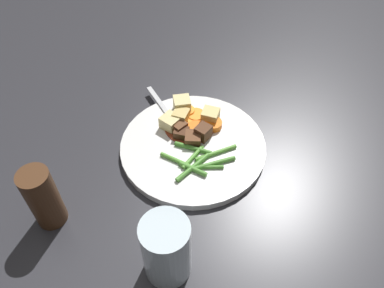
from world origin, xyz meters
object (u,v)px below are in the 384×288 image
(potato_chunk_0, at_px, (181,105))
(meat_chunk_0, at_px, (191,138))
(meat_chunk_1, at_px, (178,127))
(water_glass, at_px, (165,249))
(carrot_slice_0, at_px, (186,129))
(carrot_slice_4, at_px, (195,115))
(carrot_slice_6, at_px, (187,112))
(fork, at_px, (167,113))
(carrot_slice_1, at_px, (195,128))
(potato_chunk_1, at_px, (180,117))
(dinner_plate, at_px, (192,146))
(carrot_slice_2, at_px, (212,124))
(meat_chunk_3, at_px, (180,133))
(meat_chunk_2, at_px, (202,132))
(potato_chunk_3, at_px, (170,122))
(carrot_slice_3, at_px, (204,125))
(carrot_slice_5, at_px, (194,121))
(potato_chunk_2, at_px, (209,116))

(potato_chunk_0, bearing_deg, meat_chunk_0, -165.95)
(meat_chunk_1, relative_size, water_glass, 0.23)
(carrot_slice_0, bearing_deg, carrot_slice_4, -25.38)
(carrot_slice_6, distance_m, fork, 0.04)
(carrot_slice_1, height_order, potato_chunk_1, potato_chunk_1)
(potato_chunk_1, distance_m, fork, 0.04)
(carrot_slice_1, relative_size, meat_chunk_1, 1.24)
(carrot_slice_0, distance_m, potato_chunk_1, 0.03)
(dinner_plate, distance_m, water_glass, 0.25)
(carrot_slice_0, relative_size, carrot_slice_1, 0.89)
(potato_chunk_1, bearing_deg, carrot_slice_2, -101.62)
(potato_chunk_1, height_order, meat_chunk_3, potato_chunk_1)
(carrot_slice_1, bearing_deg, carrot_slice_2, -73.73)
(meat_chunk_2, bearing_deg, carrot_slice_2, -35.70)
(carrot_slice_4, bearing_deg, water_glass, 172.14)
(potato_chunk_0, height_order, meat_chunk_2, potato_chunk_0)
(potato_chunk_0, distance_m, potato_chunk_3, 0.05)
(carrot_slice_0, xyz_separation_m, potato_chunk_3, (0.01, 0.03, 0.01))
(potato_chunk_0, relative_size, meat_chunk_1, 1.26)
(potato_chunk_1, distance_m, water_glass, 0.30)
(carrot_slice_0, distance_m, meat_chunk_0, 0.03)
(dinner_plate, bearing_deg, carrot_slice_6, 7.29)
(carrot_slice_0, xyz_separation_m, potato_chunk_0, (0.06, 0.01, 0.01))
(carrot_slice_2, distance_m, potato_chunk_3, 0.08)
(potato_chunk_3, height_order, fork, potato_chunk_3)
(carrot_slice_2, bearing_deg, meat_chunk_2, 144.30)
(dinner_plate, xyz_separation_m, potato_chunk_1, (0.06, 0.02, 0.02))
(potato_chunk_1, xyz_separation_m, meat_chunk_0, (-0.05, -0.02, -0.01))
(carrot_slice_3, bearing_deg, carrot_slice_5, 59.21)
(carrot_slice_2, height_order, carrot_slice_6, same)
(potato_chunk_3, xyz_separation_m, meat_chunk_3, (-0.03, -0.02, -0.00))
(carrot_slice_6, xyz_separation_m, potato_chunk_0, (0.01, 0.01, 0.01))
(dinner_plate, height_order, carrot_slice_4, carrot_slice_4)
(dinner_plate, bearing_deg, potato_chunk_3, 43.85)
(carrot_slice_1, bearing_deg, water_glass, 171.17)
(potato_chunk_1, relative_size, meat_chunk_2, 1.08)
(meat_chunk_0, bearing_deg, carrot_slice_5, -6.72)
(potato_chunk_0, distance_m, potato_chunk_2, 0.06)
(potato_chunk_0, height_order, potato_chunk_2, potato_chunk_0)
(carrot_slice_4, height_order, potato_chunk_1, potato_chunk_1)
(fork, bearing_deg, dinner_plate, -147.67)
(potato_chunk_3, height_order, meat_chunk_1, potato_chunk_3)
(carrot_slice_5, height_order, meat_chunk_1, meat_chunk_1)
(water_glass, bearing_deg, potato_chunk_1, -2.51)
(carrot_slice_5, xyz_separation_m, carrot_slice_6, (0.02, 0.02, 0.00))
(carrot_slice_5, height_order, potato_chunk_0, potato_chunk_0)
(carrot_slice_5, xyz_separation_m, potato_chunk_0, (0.03, 0.03, 0.01))
(dinner_plate, distance_m, carrot_slice_5, 0.06)
(carrot_slice_2, xyz_separation_m, potato_chunk_2, (0.02, 0.01, 0.01))
(meat_chunk_1, height_order, meat_chunk_3, meat_chunk_1)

